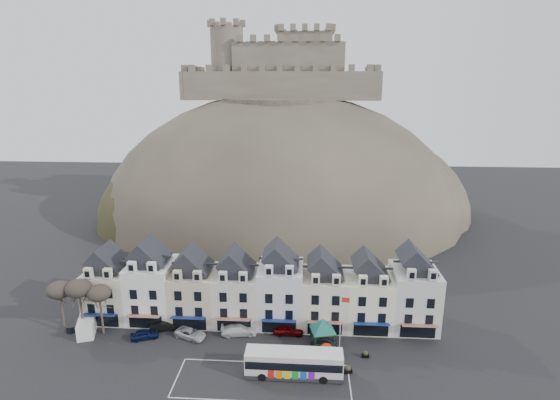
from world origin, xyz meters
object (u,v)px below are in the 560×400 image
at_px(car_charcoal, 324,341).
at_px(flagpole, 341,319).
at_px(car_navy, 145,334).
at_px(red_buoy, 326,350).
at_px(white_van, 87,325).
at_px(bus_shelter, 323,325).
at_px(car_maroon, 288,330).
at_px(car_black, 165,325).
at_px(car_white, 239,330).
at_px(bus, 294,362).
at_px(car_silver, 191,334).

bearing_deg(car_charcoal, flagpole, -103.01).
height_order(flagpole, car_navy, flagpole).
xyz_separation_m(car_navy, car_charcoal, (26.26, 0.00, -0.04)).
relative_size(red_buoy, white_van, 0.37).
relative_size(bus_shelter, car_maroon, 1.44).
distance_m(bus_shelter, flagpole, 2.96).
bearing_deg(white_van, car_black, -11.87).
bearing_deg(car_white, bus, -144.63).
height_order(car_navy, car_white, car_white).
bearing_deg(car_white, white_van, 83.78).
height_order(red_buoy, flagpole, flagpole).
distance_m(car_black, car_maroon, 18.85).
xyz_separation_m(car_black, car_white, (11.47, -0.54, 0.03)).
height_order(flagpole, car_black, flagpole).
relative_size(bus, car_black, 2.77).
bearing_deg(bus, car_charcoal, 59.89).
xyz_separation_m(white_van, car_charcoal, (35.49, -1.09, -0.55)).
height_order(car_maroon, car_charcoal, car_maroon).
bearing_deg(car_navy, flagpole, -111.70).
distance_m(white_van, car_white, 22.93).
xyz_separation_m(car_navy, car_white, (13.69, 1.96, 0.09)).
relative_size(bus_shelter, car_navy, 1.61).
distance_m(red_buoy, car_charcoal, 2.87).
relative_size(flagpole, car_maroon, 1.84).
distance_m(bus, bus_shelter, 8.04).
xyz_separation_m(red_buoy, car_white, (-12.82, 4.79, -0.31)).
relative_size(flagpole, car_navy, 2.06).
distance_m(bus_shelter, car_silver, 19.59).
distance_m(flagpole, car_black, 26.83).
distance_m(bus_shelter, car_black, 24.11).
xyz_separation_m(white_van, car_navy, (9.22, -1.09, -0.52)).
distance_m(red_buoy, car_navy, 26.67).
distance_m(white_van, car_silver, 15.90).
height_order(bus_shelter, car_charcoal, bus_shelter).
bearing_deg(bus_shelter, car_white, 158.82).
bearing_deg(bus, white_van, 165.98).
xyz_separation_m(bus_shelter, car_navy, (-26.07, 0.00, -2.58)).
xyz_separation_m(bus_shelter, car_black, (-23.85, 2.50, -2.52)).
bearing_deg(white_van, bus, -33.23).
bearing_deg(bus_shelter, car_black, 161.82).
relative_size(bus_shelter, white_van, 1.14).
relative_size(flagpole, car_silver, 1.77).
bearing_deg(car_charcoal, car_black, 86.01).
distance_m(car_navy, car_maroon, 21.21).
height_order(bus, flagpole, flagpole).
distance_m(bus_shelter, car_white, 12.78).
relative_size(car_navy, car_maroon, 0.89).
bearing_deg(white_van, car_navy, -25.64).
distance_m(car_navy, car_charcoal, 26.26).
xyz_separation_m(bus, car_black, (-19.98, 9.43, -1.20)).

